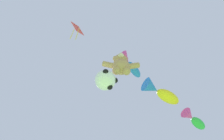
% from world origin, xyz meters
% --- Properties ---
extents(teddy_bear_kite, '(1.95, 0.86, 1.98)m').
position_xyz_m(teddy_bear_kite, '(1.75, 4.38, 13.61)').
color(teddy_bear_kite, tan).
extents(soccer_ball_kite, '(1.10, 1.09, 1.01)m').
position_xyz_m(soccer_ball_kite, '(1.00, 4.66, 12.34)').
color(soccer_ball_kite, white).
extents(fish_kite_cobalt, '(1.45, 1.65, 0.56)m').
position_xyz_m(fish_kite_cobalt, '(2.27, 4.63, 14.39)').
color(fish_kite_cobalt, blue).
extents(fish_kite_goldfin, '(2.52, 1.90, 0.91)m').
position_xyz_m(fish_kite_goldfin, '(4.24, 6.57, 14.85)').
color(fish_kite_goldfin, yellow).
extents(fish_kite_emerald, '(1.76, 1.62, 0.72)m').
position_xyz_m(fish_kite_emerald, '(6.44, 8.17, 14.47)').
color(fish_kite_emerald, green).
extents(diamond_kite, '(0.77, 0.82, 2.47)m').
position_xyz_m(diamond_kite, '(-0.75, 3.16, 15.63)').
color(diamond_kite, red).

